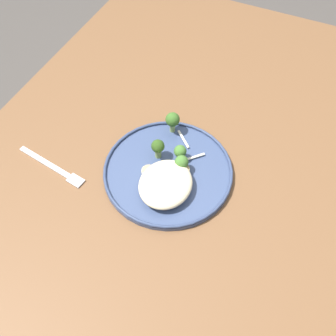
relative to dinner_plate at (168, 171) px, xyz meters
name	(u,v)px	position (x,y,z in m)	size (l,w,h in m)	color
ground	(177,279)	(0.03, -0.03, -0.75)	(6.00, 6.00, 0.00)	#47423D
wooden_dining_table	(182,187)	(0.03, -0.03, -0.09)	(1.40, 1.00, 0.74)	brown
dinner_plate	(168,171)	(0.00, 0.00, 0.00)	(0.29, 0.29, 0.02)	#38476B
noodle_bed	(166,184)	(-0.05, -0.02, 0.02)	(0.13, 0.11, 0.04)	beige
seared_scallop_left_edge	(165,185)	(-0.05, -0.01, 0.01)	(0.03, 0.03, 0.02)	beige
seared_scallop_rear_pale	(182,171)	(0.00, -0.03, 0.01)	(0.03, 0.03, 0.02)	#DBB77A
seared_scallop_large_seared	(149,172)	(-0.03, 0.03, 0.01)	(0.03, 0.03, 0.02)	beige
seared_scallop_right_edge	(174,191)	(-0.05, -0.04, 0.01)	(0.03, 0.03, 0.01)	beige
seared_scallop_on_noodles	(158,176)	(-0.03, 0.01, 0.01)	(0.03, 0.03, 0.01)	#E5C689
broccoli_floret_near_rim	(183,163)	(0.01, -0.03, 0.03)	(0.03, 0.03, 0.05)	#89A356
broccoli_floret_small_sprig	(180,152)	(0.04, -0.01, 0.03)	(0.03, 0.03, 0.04)	#89A356
broccoli_floret_beside_noodles	(173,120)	(0.11, 0.04, 0.04)	(0.03, 0.03, 0.06)	#89A356
broccoli_floret_right_tilted	(157,148)	(0.02, 0.04, 0.03)	(0.03, 0.03, 0.05)	#89A356
onion_sliver_long_sliver	(196,157)	(0.06, -0.04, 0.01)	(0.04, 0.01, 0.00)	silver
onion_sliver_pale_crescent	(183,139)	(0.10, 0.00, 0.01)	(0.06, 0.01, 0.00)	silver
dinner_fork	(53,167)	(-0.10, 0.24, -0.01)	(0.05, 0.19, 0.00)	silver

